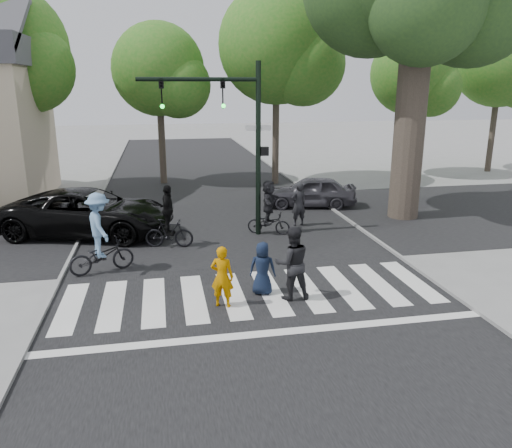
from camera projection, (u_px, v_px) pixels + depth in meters
The scene contains 21 objects.
ground at pixel (259, 310), 12.00m from camera, with size 120.00×120.00×0.00m, color gray.
road_stem at pixel (230, 246), 16.72m from camera, with size 10.00×70.00×0.01m, color black.
road_cross at pixel (219, 223), 19.56m from camera, with size 70.00×10.00×0.01m, color black.
curb_left at pixel (72, 254), 15.79m from camera, with size 0.10×70.00×0.10m, color gray.
curb_right at pixel (371, 236), 17.64m from camera, with size 0.10×70.00×0.10m, color gray.
crosswalk at pixel (254, 298), 12.62m from camera, with size 10.00×3.85×0.01m.
traffic_signal at pixel (234, 125), 16.87m from camera, with size 4.45×0.29×6.00m.
bg_tree_1 at pixel (12, 53), 23.24m from camera, with size 6.09×5.80×9.80m.
bg_tree_2 at pixel (163, 74), 25.83m from camera, with size 5.04×4.80×8.40m.
bg_tree_3 at pixel (283, 50), 25.36m from camera, with size 6.30×6.00×10.20m.
bg_tree_4 at pixel (416, 77), 27.97m from camera, with size 4.83×4.60×8.15m.
bg_tree_5 at pixel (507, 65), 29.42m from camera, with size 5.67×5.40×9.30m.
pedestrian_woman at pixel (222, 277), 12.00m from camera, with size 0.56×0.37×1.54m, color #BD7500.
pedestrian_child at pixel (262, 268), 12.75m from camera, with size 0.68×0.44×1.39m, color black.
pedestrian_adult at pixel (292, 263), 12.41m from camera, with size 0.92×0.72×1.90m, color black.
cyclist_left at pixel (100, 239), 14.16m from camera, with size 1.95×1.36×2.33m.
cyclist_mid at pixel (168, 222), 16.42m from camera, with size 1.66×1.04×2.10m.
cyclist_right at pixel (269, 210), 17.89m from camera, with size 1.64×1.51×1.97m.
car_suv at pixel (89, 213), 17.78m from camera, with size 2.76×5.98×1.66m, color black.
car_grey at pixel (310, 192), 22.02m from camera, with size 1.59×3.96×1.35m, color #3A393F.
bystander_dark at pixel (299, 204), 18.96m from camera, with size 0.62×0.40×1.69m, color black.
Camera 1 is at (-2.18, -10.78, 5.23)m, focal length 35.00 mm.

